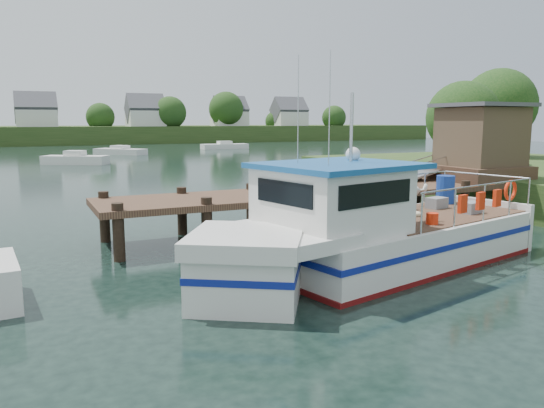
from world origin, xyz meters
name	(u,v)px	position (x,y,z in m)	size (l,w,h in m)	color
ground_plane	(280,234)	(0.00, 0.00, 0.00)	(160.00, 160.00, 0.00)	black
far_shore	(68,131)	(0.01, 82.37, 2.10)	(140.00, 42.55, 9.22)	#33491E
dock	(432,161)	(6.51, 0.01, 2.24)	(16.60, 3.00, 4.78)	#4C3324
lobster_boat	(369,234)	(0.04, -5.02, 0.95)	(10.98, 5.15, 5.26)	silver
moored_far	(225,146)	(17.67, 52.89, 0.40)	(6.37, 2.28, 1.07)	silver
moored_b	(75,159)	(-3.40, 33.67, 0.45)	(5.72, 4.45, 1.22)	silver
moored_c	(421,166)	(20.13, 16.11, 0.35)	(6.04, 2.29, 0.94)	silver
moored_d	(120,151)	(2.61, 46.47, 0.39)	(5.63, 5.94, 1.04)	silver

